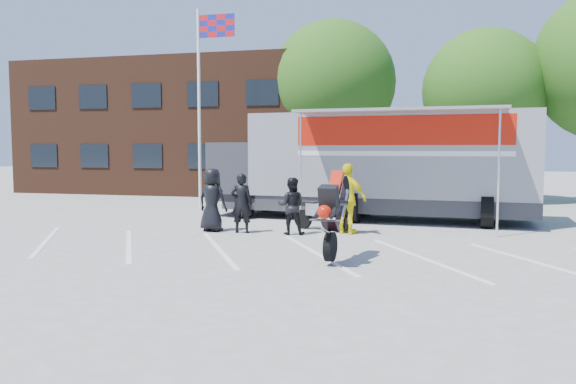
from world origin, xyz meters
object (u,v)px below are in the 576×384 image
at_px(spectator_leather_b, 242,203).
at_px(spectator_leather_c, 291,206).
at_px(parked_motorcycle, 321,231).
at_px(stunt_bike_rider, 339,259).
at_px(spectator_leather_a, 212,200).
at_px(transporter_truck, 374,219).
at_px(flagpole, 205,83).
at_px(spectator_hivis, 348,199).
at_px(tree_mid, 485,91).
at_px(tree_left, 333,83).

bearing_deg(spectator_leather_b, spectator_leather_c, 178.71).
bearing_deg(parked_motorcycle, stunt_bike_rider, -140.06).
bearing_deg(spectator_leather_a, transporter_truck, -125.45).
relative_size(transporter_truck, parked_motorcycle, 5.79).
distance_m(transporter_truck, spectator_leather_a, 5.91).
xyz_separation_m(flagpole, spectator_hivis, (6.71, -5.88, -4.06)).
xyz_separation_m(transporter_truck, spectator_leather_c, (-1.94, -3.94, 0.80)).
height_order(transporter_truck, stunt_bike_rider, transporter_truck).
height_order(tree_mid, spectator_leather_c, tree_mid).
bearing_deg(flagpole, spectator_leather_c, -50.75).
relative_size(stunt_bike_rider, spectator_leather_c, 1.29).
distance_m(tree_left, stunt_bike_rider, 16.66).
bearing_deg(flagpole, spectator_leather_a, -66.04).
bearing_deg(spectator_leather_c, spectator_leather_a, -7.57).
bearing_deg(tree_mid, spectator_leather_c, -118.05).
relative_size(tree_mid, transporter_truck, 0.68).
bearing_deg(spectator_leather_a, stunt_bike_rider, 155.85).
bearing_deg(stunt_bike_rider, tree_mid, 79.48).
relative_size(parked_motorcycle, spectator_leather_a, 1.06).
xyz_separation_m(stunt_bike_rider, spectator_leather_b, (-3.28, 3.02, 0.85)).
distance_m(spectator_leather_b, spectator_hivis, 3.02).
relative_size(tree_left, spectator_leather_c, 5.40).
bearing_deg(tree_left, spectator_hivis, -78.26).
height_order(stunt_bike_rider, spectator_leather_a, spectator_leather_a).
xyz_separation_m(stunt_bike_rider, spectator_leather_c, (-1.84, 3.10, 0.80)).
bearing_deg(spectator_leather_b, tree_mid, -127.58).
bearing_deg(spectator_leather_a, spectator_hivis, -160.96).
xyz_separation_m(tree_mid, spectator_leather_a, (-8.43, -11.34, -4.02)).
distance_m(transporter_truck, spectator_hivis, 3.63).
xyz_separation_m(flagpole, spectator_leather_b, (3.75, -6.43, -4.20)).
height_order(tree_left, transporter_truck, tree_left).
xyz_separation_m(transporter_truck, stunt_bike_rider, (-0.11, -7.03, 0.00)).
bearing_deg(spectator_leather_c, transporter_truck, -123.51).
relative_size(tree_left, tree_mid, 1.13).
height_order(stunt_bike_rider, spectator_leather_c, spectator_leather_c).
relative_size(transporter_truck, spectator_leather_c, 7.04).
height_order(flagpole, spectator_leather_c, flagpole).
bearing_deg(transporter_truck, parked_motorcycle, -108.63).
xyz_separation_m(tree_mid, spectator_leather_b, (-7.49, -11.43, -4.09)).
relative_size(flagpole, tree_left, 0.93).
bearing_deg(tree_mid, spectator_hivis, -112.61).
height_order(parked_motorcycle, spectator_hivis, spectator_hivis).
height_order(flagpole, spectator_leather_a, flagpole).
bearing_deg(spectator_leather_a, tree_mid, -114.31).
bearing_deg(spectator_hivis, parked_motorcycle, -4.55).
bearing_deg(spectator_leather_a, spectator_leather_b, -173.25).
bearing_deg(spectator_leather_b, tree_left, -96.61).
bearing_deg(spectator_hivis, flagpole, -18.52).
bearing_deg(spectator_leather_b, spectator_hivis, -173.80).
height_order(flagpole, parked_motorcycle, flagpole).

